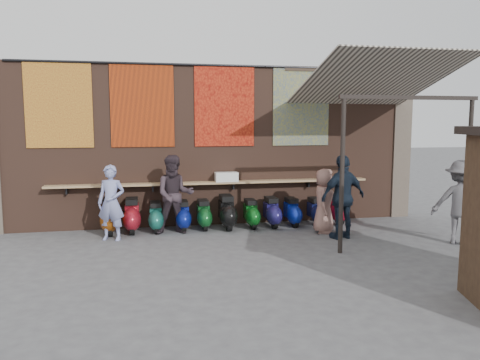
{
  "coord_description": "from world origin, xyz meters",
  "views": [
    {
      "loc": [
        -1.68,
        -9.1,
        2.59
      ],
      "look_at": [
        0.43,
        1.2,
        1.29
      ],
      "focal_mm": 35.0,
      "sensor_mm": 36.0,
      "label": 1
    }
  ],
  "objects": [
    {
      "name": "awning_post_right",
      "position": [
        4.9,
        -0.6,
        1.55
      ],
      "size": [
        0.09,
        0.09,
        3.1
      ],
      "primitive_type": "cylinder",
      "color": "black",
      "rests_on": "ground"
    },
    {
      "name": "scooter_stool_5",
      "position": [
        0.26,
        1.97,
        0.41
      ],
      "size": [
        0.39,
        0.86,
        0.82
      ],
      "primitive_type": null,
      "color": "black",
      "rests_on": "ground"
    },
    {
      "name": "scooter_stool_4",
      "position": [
        -0.3,
        2.05,
        0.35
      ],
      "size": [
        0.34,
        0.75,
        0.71
      ],
      "primitive_type": null,
      "color": "#0F4E1E",
      "rests_on": "ground"
    },
    {
      "name": "scooter_stool_6",
      "position": [
        0.87,
        1.97,
        0.35
      ],
      "size": [
        0.33,
        0.73,
        0.69
      ],
      "primitive_type": null,
      "color": "#0B5316",
      "rests_on": "ground"
    },
    {
      "name": "eating_counter",
      "position": [
        0.0,
        2.33,
        1.1
      ],
      "size": [
        8.0,
        0.32,
        0.05
      ],
      "primitive_type": "cube",
      "color": "#9E7A51",
      "rests_on": "brick_wall"
    },
    {
      "name": "shopper_grey",
      "position": [
        4.9,
        -0.43,
        0.9
      ],
      "size": [
        1.33,
        1.24,
        1.8
      ],
      "primitive_type": "imported",
      "rotation": [
        0.0,
        0.0,
        2.49
      ],
      "color": "#5C5B60",
      "rests_on": "ground"
    },
    {
      "name": "scooter_stool_3",
      "position": [
        -0.81,
        2.01,
        0.36
      ],
      "size": [
        0.34,
        0.75,
        0.71
      ],
      "primitive_type": null,
      "color": "navy",
      "rests_on": "ground"
    },
    {
      "name": "hang_rail",
      "position": [
        0.0,
        2.47,
        3.98
      ],
      "size": [
        9.5,
        0.06,
        0.06
      ],
      "primitive_type": "cylinder",
      "rotation": [
        0.0,
        1.57,
        0.0
      ],
      "color": "black",
      "rests_on": "brick_wall"
    },
    {
      "name": "diner_right",
      "position": [
        -1.01,
        1.69,
        0.92
      ],
      "size": [
        0.91,
        0.71,
        1.85
      ],
      "primitive_type": "imported",
      "rotation": [
        0.0,
        0.0,
        -0.01
      ],
      "color": "#32272E",
      "rests_on": "ground"
    },
    {
      "name": "scooter_stool_10",
      "position": [
        3.12,
        2.02,
        0.38
      ],
      "size": [
        0.36,
        0.8,
        0.76
      ],
      "primitive_type": null,
      "color": "#A30C22",
      "rests_on": "ground"
    },
    {
      "name": "scooter_stool_2",
      "position": [
        -1.45,
        2.02,
        0.35
      ],
      "size": [
        0.33,
        0.74,
        0.7
      ],
      "primitive_type": null,
      "color": "#186053",
      "rests_on": "ground"
    },
    {
      "name": "scooter_stool_7",
      "position": [
        1.4,
        1.96,
        0.37
      ],
      "size": [
        0.35,
        0.77,
        0.73
      ],
      "primitive_type": null,
      "color": "#1C1753",
      "rests_on": "ground"
    },
    {
      "name": "awning_post_left",
      "position": [
        2.1,
        -0.6,
        1.55
      ],
      "size": [
        0.09,
        0.09,
        3.1
      ],
      "primitive_type": "cylinder",
      "color": "black",
      "rests_on": "ground"
    },
    {
      "name": "tapestry_multi",
      "position": [
        2.3,
        2.48,
        3.0
      ],
      "size": [
        1.5,
        0.02,
        2.0
      ],
      "primitive_type": "cube",
      "color": "navy",
      "rests_on": "brick_wall"
    },
    {
      "name": "ground",
      "position": [
        0.0,
        0.0,
        0.0
      ],
      "size": [
        70.0,
        70.0,
        0.0
      ],
      "primitive_type": "plane",
      "color": "#474749",
      "rests_on": "ground"
    },
    {
      "name": "pier_right",
      "position": [
        5.2,
        2.7,
        2.0
      ],
      "size": [
        0.5,
        0.5,
        4.0
      ],
      "primitive_type": "cube",
      "color": "#4C4238",
      "rests_on": "ground"
    },
    {
      "name": "shelf_box",
      "position": [
        0.31,
        2.3,
        1.24
      ],
      "size": [
        0.56,
        0.28,
        0.23
      ],
      "primitive_type": "cube",
      "color": "white",
      "rests_on": "eating_counter"
    },
    {
      "name": "scooter_stool_9",
      "position": [
        2.56,
        2.0,
        0.34
      ],
      "size": [
        0.32,
        0.71,
        0.68
      ],
      "primitive_type": null,
      "color": "#121845",
      "rests_on": "ground"
    },
    {
      "name": "tapestry_orange",
      "position": [
        0.3,
        2.48,
        3.0
      ],
      "size": [
        1.5,
        0.02,
        2.0
      ],
      "primitive_type": "cube",
      "color": "red",
      "rests_on": "brick_wall"
    },
    {
      "name": "scooter_stool_0",
      "position": [
        -2.5,
        2.01,
        0.42
      ],
      "size": [
        0.4,
        0.89,
        0.84
      ],
      "primitive_type": null,
      "color": "#863F0C",
      "rests_on": "ground"
    },
    {
      "name": "shopper_tan",
      "position": [
        2.43,
        1.12,
        0.76
      ],
      "size": [
        0.76,
        0.88,
        1.52
      ],
      "primitive_type": "imported",
      "rotation": [
        0.0,
        0.0,
        1.12
      ],
      "color": "#90665B",
      "rests_on": "ground"
    },
    {
      "name": "shopper_navy",
      "position": [
        2.63,
        0.5,
        0.94
      ],
      "size": [
        1.18,
        0.69,
        1.89
      ],
      "primitive_type": "imported",
      "rotation": [
        0.0,
        0.0,
        3.36
      ],
      "color": "black",
      "rests_on": "ground"
    },
    {
      "name": "scooter_stool_8",
      "position": [
        1.93,
        1.98,
        0.35
      ],
      "size": [
        0.33,
        0.74,
        0.7
      ],
      "primitive_type": null,
      "color": "#0D2095",
      "rests_on": "ground"
    },
    {
      "name": "tapestry_sun",
      "position": [
        -1.7,
        2.48,
        3.0
      ],
      "size": [
        1.5,
        0.02,
        2.0
      ],
      "primitive_type": "cube",
      "color": "#F4480E",
      "rests_on": "brick_wall"
    },
    {
      "name": "awning_header",
      "position": [
        3.5,
        -0.6,
        3.08
      ],
      "size": [
        3.0,
        0.08,
        0.08
      ],
      "primitive_type": "cube",
      "color": "black",
      "rests_on": "awning_post_left"
    },
    {
      "name": "tapestry_redgold",
      "position": [
        -3.6,
        2.48,
        3.0
      ],
      "size": [
        1.5,
        0.02,
        2.0
      ],
      "primitive_type": "cube",
      "color": "maroon",
      "rests_on": "brick_wall"
    },
    {
      "name": "scooter_stool_1",
      "position": [
        -2.0,
        2.04,
        0.4
      ],
      "size": [
        0.38,
        0.85,
        0.81
      ],
      "primitive_type": null,
      "color": "maroon",
      "rests_on": "ground"
    },
    {
      "name": "awning_canvas",
      "position": [
        3.5,
        0.9,
        3.55
      ],
      "size": [
        3.2,
        3.28,
        0.97
      ],
      "primitive_type": "cube",
      "rotation": [
        -0.28,
        0.0,
        0.0
      ],
      "color": "beige",
      "rests_on": "brick_wall"
    },
    {
      "name": "awning_ledger",
      "position": [
        3.5,
        2.49,
        3.95
      ],
      "size": [
        3.3,
        0.08,
        0.12
      ],
      "primitive_type": "cube",
      "color": "#33261C",
      "rests_on": "brick_wall"
    },
    {
      "name": "brick_wall",
      "position": [
        0.0,
        2.7,
        2.0
      ],
      "size": [
        10.0,
        0.4,
        4.0
      ],
      "primitive_type": "cube",
      "color": "brown",
      "rests_on": "ground"
    },
    {
      "name": "diner_left",
      "position": [
        -2.42,
        1.4,
        0.84
      ],
      "size": [
        0.7,
        0.57,
        1.67
      ],
      "primitive_type": "imported",
      "rotation": [
        0.0,
        0.0,
        -0.32
      ],
      "color": "#8289BD",
      "rests_on": "ground"
    }
  ]
}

